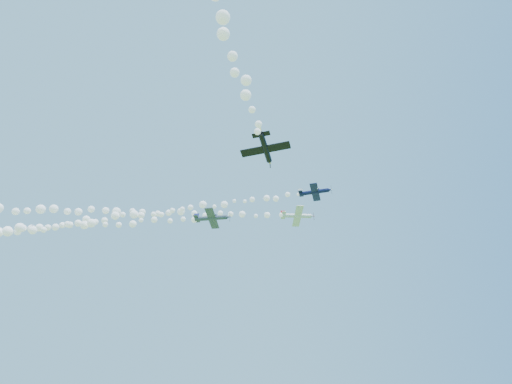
{
  "coord_description": "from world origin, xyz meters",
  "views": [
    {
      "loc": [
        2.59,
        -68.74,
        2.0
      ],
      "look_at": [
        5.17,
        -4.42,
        44.32
      ],
      "focal_mm": 30.0,
      "sensor_mm": 36.0,
      "label": 1
    }
  ],
  "objects_px": {
    "plane_white": "(298,216)",
    "plane_black": "(265,149)",
    "plane_navy": "(315,192)",
    "plane_grey": "(212,218)"
  },
  "relations": [
    {
      "from": "plane_black",
      "to": "plane_white",
      "type": "bearing_deg",
      "value": 0.56
    },
    {
      "from": "plane_navy",
      "to": "plane_grey",
      "type": "relative_size",
      "value": 0.95
    },
    {
      "from": "plane_grey",
      "to": "plane_navy",
      "type": "bearing_deg",
      "value": 6.83
    },
    {
      "from": "plane_white",
      "to": "plane_navy",
      "type": "height_order",
      "value": "plane_white"
    },
    {
      "from": "plane_grey",
      "to": "plane_black",
      "type": "distance_m",
      "value": 22.37
    },
    {
      "from": "plane_white",
      "to": "plane_navy",
      "type": "distance_m",
      "value": 15.91
    },
    {
      "from": "plane_white",
      "to": "plane_navy",
      "type": "xyz_separation_m",
      "value": [
        1.28,
        -15.43,
        -3.63
      ]
    },
    {
      "from": "plane_white",
      "to": "plane_black",
      "type": "distance_m",
      "value": 38.31
    },
    {
      "from": "plane_grey",
      "to": "plane_white",
      "type": "bearing_deg",
      "value": 47.65
    },
    {
      "from": "plane_black",
      "to": "plane_navy",
      "type": "bearing_deg",
      "value": -12.5
    }
  ]
}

